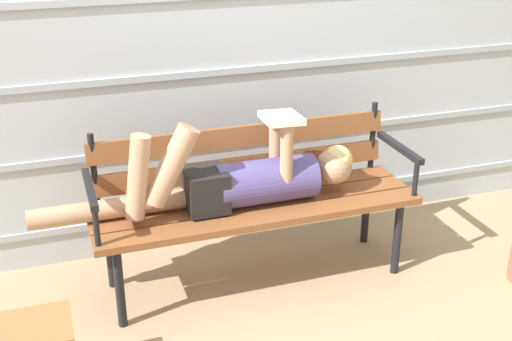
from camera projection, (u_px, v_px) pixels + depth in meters
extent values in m
plane|color=tan|center=(266.00, 294.00, 3.42)|extent=(12.00, 12.00, 0.00)
cube|color=#B2BCC6|center=(224.00, 33.00, 3.53)|extent=(5.36, 0.06, 2.44)
cube|color=#A3ADB7|center=(229.00, 205.00, 3.91)|extent=(5.36, 0.02, 0.04)
cube|color=#A3ADB7|center=(228.00, 141.00, 3.75)|extent=(5.36, 0.02, 0.04)
cube|color=#A3ADB7|center=(227.00, 71.00, 3.58)|extent=(5.36, 0.02, 0.04)
cube|color=brown|center=(266.00, 219.00, 3.25)|extent=(1.68, 0.14, 0.04)
cube|color=brown|center=(256.00, 206.00, 3.38)|extent=(1.68, 0.14, 0.04)
cube|color=brown|center=(247.00, 194.00, 3.52)|extent=(1.68, 0.14, 0.04)
cube|color=brown|center=(242.00, 167.00, 3.53)|extent=(1.61, 0.05, 0.11)
cube|color=brown|center=(242.00, 136.00, 3.46)|extent=(1.61, 0.05, 0.11)
cylinder|color=black|center=(94.00, 171.00, 3.27)|extent=(0.03, 0.03, 0.39)
cylinder|color=black|center=(373.00, 135.00, 3.72)|extent=(0.03, 0.03, 0.39)
cylinder|color=black|center=(120.00, 288.00, 3.10)|extent=(0.04, 0.04, 0.42)
cylinder|color=black|center=(397.00, 238.00, 3.54)|extent=(0.04, 0.04, 0.42)
cylinder|color=black|center=(110.00, 251.00, 3.41)|extent=(0.04, 0.04, 0.42)
cylinder|color=black|center=(366.00, 209.00, 3.85)|extent=(0.04, 0.04, 0.42)
cube|color=black|center=(90.00, 189.00, 3.06)|extent=(0.04, 0.44, 0.03)
cylinder|color=black|center=(96.00, 226.00, 2.94)|extent=(0.03, 0.03, 0.20)
cube|color=black|center=(400.00, 148.00, 3.53)|extent=(0.04, 0.44, 0.03)
cylinder|color=black|center=(416.00, 178.00, 3.42)|extent=(0.03, 0.03, 0.20)
cylinder|color=#514784|center=(266.00, 181.00, 3.35)|extent=(0.51, 0.23, 0.23)
cube|color=black|center=(206.00, 190.00, 3.25)|extent=(0.20, 0.22, 0.21)
sphere|color=tan|center=(334.00, 166.00, 3.44)|extent=(0.19, 0.19, 0.19)
sphere|color=#E0C67A|center=(338.00, 160.00, 3.44)|extent=(0.16, 0.16, 0.16)
cylinder|color=tan|center=(171.00, 166.00, 3.08)|extent=(0.29, 0.11, 0.41)
cylinder|color=tan|center=(138.00, 177.00, 3.05)|extent=(0.15, 0.09, 0.42)
cylinder|color=tan|center=(110.00, 209.00, 3.19)|extent=(0.77, 0.10, 0.10)
cylinder|color=tan|center=(286.00, 156.00, 3.24)|extent=(0.06, 0.06, 0.31)
cylinder|color=tan|center=(275.00, 145.00, 3.37)|extent=(0.06, 0.06, 0.31)
cube|color=silver|center=(281.00, 118.00, 3.24)|extent=(0.20, 0.27, 0.05)
cube|color=#9E6638|center=(22.00, 331.00, 2.58)|extent=(0.38, 0.28, 0.03)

